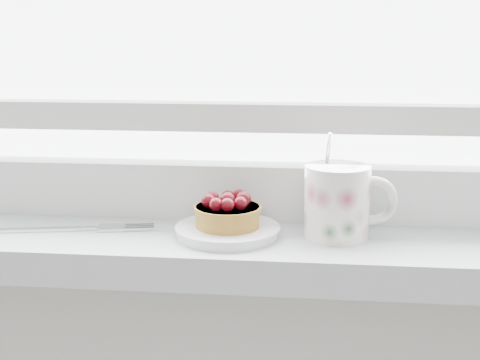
# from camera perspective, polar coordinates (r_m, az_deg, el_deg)

# --- Properties ---
(saucer) EXTENTS (0.12, 0.12, 0.01)m
(saucer) POSITION_cam_1_polar(r_m,az_deg,el_deg) (0.79, -1.06, -4.38)
(saucer) COLOR white
(saucer) RESTS_ON windowsill
(raspberry_tart) EXTENTS (0.08, 0.08, 0.04)m
(raspberry_tart) POSITION_cam_1_polar(r_m,az_deg,el_deg) (0.78, -1.06, -2.73)
(raspberry_tart) COLOR #966620
(raspberry_tart) RESTS_ON saucer
(floral_mug) EXTENTS (0.11, 0.08, 0.12)m
(floral_mug) POSITION_cam_1_polar(r_m,az_deg,el_deg) (0.78, 8.48, -1.71)
(floral_mug) COLOR white
(floral_mug) RESTS_ON windowsill
(fork) EXTENTS (0.21, 0.06, 0.00)m
(fork) POSITION_cam_1_polar(r_m,az_deg,el_deg) (0.84, -14.66, -4.05)
(fork) COLOR silver
(fork) RESTS_ON windowsill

